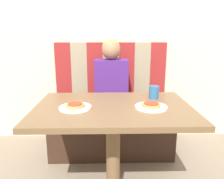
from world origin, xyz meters
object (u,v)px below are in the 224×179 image
object	(u,v)px
plate_right	(151,107)
drinking_cup	(154,92)
plate_left	(75,108)
person	(111,74)
pizza_right	(151,105)
pizza_left	(75,105)

from	to	relation	value
plate_right	drinking_cup	world-z (taller)	drinking_cup
plate_left	drinking_cup	bearing A→B (deg)	21.69
person	pizza_right	bearing A→B (deg)	-71.47
plate_right	plate_left	bearing A→B (deg)	180.00
plate_left	plate_right	bearing A→B (deg)	0.00
pizza_right	person	bearing A→B (deg)	108.53
person	drinking_cup	distance (m)	0.61
person	plate_left	xyz separation A→B (m)	(-0.25, -0.75, -0.09)
drinking_cup	person	bearing A→B (deg)	121.10
pizza_left	pizza_right	xyz separation A→B (m)	(0.50, 0.00, 0.00)
plate_right	pizza_left	xyz separation A→B (m)	(-0.50, -0.00, 0.02)
plate_right	pizza_right	xyz separation A→B (m)	(0.00, -0.00, 0.02)
pizza_left	drinking_cup	bearing A→B (deg)	21.69
plate_left	pizza_left	distance (m)	0.02
pizza_right	drinking_cup	distance (m)	0.24
plate_left	plate_right	size ratio (longest dim) A/B	1.00
plate_right	pizza_left	size ratio (longest dim) A/B	1.72
person	plate_left	size ratio (longest dim) A/B	3.05
plate_right	drinking_cup	distance (m)	0.24
person	pizza_right	world-z (taller)	person
pizza_left	drinking_cup	distance (m)	0.61
plate_right	pizza_left	distance (m)	0.50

